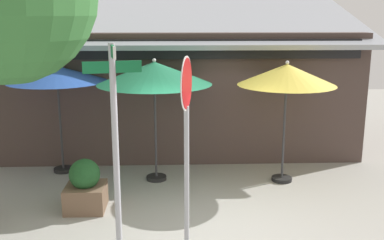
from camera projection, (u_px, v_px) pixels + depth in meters
ground_plane at (207, 229)px, 7.73m from camera, size 28.00×28.00×0.10m
cafe_building at (169, 81)px, 12.99m from camera, size 9.98×5.71×4.40m
street_sign_post at (115, 135)px, 6.24m from camera, size 0.78×0.84×3.18m
stop_sign at (187, 127)px, 6.02m from camera, size 0.17×0.71×3.03m
patio_umbrella_royal_blue_left at (57, 75)px, 9.92m from camera, size 2.18×2.18×2.51m
patio_umbrella_forest_green_center at (154, 74)px, 9.38m from camera, size 2.42×2.42×2.66m
patio_umbrella_mustard_right at (287, 76)px, 9.32m from camera, size 2.04×2.04×2.62m
sidewalk_planter at (85, 187)px, 8.32m from camera, size 0.72×0.72×0.97m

